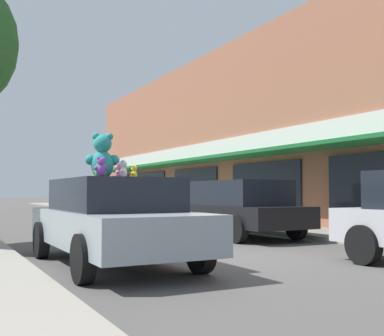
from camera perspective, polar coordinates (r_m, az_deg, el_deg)
The scene contains 12 objects.
ground_plane at distance 9.65m, azimuth 3.76°, elevation -10.38°, with size 260.00×260.00×0.00m, color #514F4C.
storefront_row at distance 24.97m, azimuth 16.48°, elevation 3.26°, with size 14.24×33.65×7.77m.
plush_art_car at distance 8.50m, azimuth -9.37°, elevation -5.95°, with size 2.05×4.77×1.49m.
teddy_bear_giant at distance 8.86m, azimuth -10.57°, elevation 1.31°, with size 0.64×0.44×0.85m.
teddy_bear_yellow at distance 9.10m, azimuth -6.87°, elevation -0.57°, with size 0.18×0.18×0.27m.
teddy_bear_white at distance 8.75m, azimuth -8.18°, elevation -0.21°, with size 0.20×0.27×0.36m.
teddy_bear_green at distance 8.43m, azimuth -11.05°, elevation -0.35°, with size 0.20×0.17×0.27m.
teddy_bear_pink at distance 8.39m, azimuth -8.75°, elevation -0.40°, with size 0.14×0.20×0.26m.
teddy_bear_brown at distance 8.53m, azimuth -10.56°, elevation -0.44°, with size 0.15×0.19×0.26m.
teddy_bear_purple at distance 7.42m, azimuth -10.74°, elevation 0.10°, with size 0.23×0.14×0.31m.
teddy_bear_black at distance 9.34m, azimuth -10.55°, elevation -0.50°, with size 0.19×0.23×0.31m.
parked_car_far_center at distance 13.66m, azimuth 5.28°, elevation -4.55°, with size 2.05×4.70×1.58m.
Camera 1 is at (-5.03, -8.14, 1.26)m, focal length 45.00 mm.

